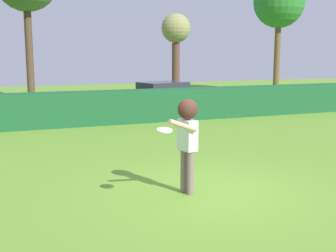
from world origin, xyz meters
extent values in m
plane|color=olive|center=(0.00, 0.00, 0.00)|extent=(60.00, 60.00, 0.00)
cylinder|color=#7A635E|center=(-0.37, -0.08, 0.42)|extent=(0.14, 0.14, 0.84)
cylinder|color=#7A635E|center=(-0.42, 0.11, 0.42)|extent=(0.14, 0.14, 0.84)
cube|color=silver|center=(-0.40, 0.01, 1.13)|extent=(0.30, 0.42, 0.58)
cylinder|color=tan|center=(-0.62, -0.28, 1.37)|extent=(0.62, 0.22, 0.30)
cylinder|color=tan|center=(-0.45, 0.24, 1.11)|extent=(0.09, 0.09, 0.62)
sphere|color=tan|center=(-0.40, 0.01, 1.59)|extent=(0.22, 0.22, 0.22)
sphere|color=#47261D|center=(-0.40, 0.01, 1.62)|extent=(0.38, 0.38, 0.38)
cylinder|color=white|center=(-1.07, -0.55, 1.36)|extent=(0.27, 0.27, 0.06)
cube|color=#1B552D|center=(0.00, 8.77, 0.63)|extent=(23.32, 0.90, 1.25)
cube|color=black|center=(3.97, 12.80, 0.57)|extent=(4.49, 2.67, 0.55)
cube|color=#2D333D|center=(3.97, 12.80, 1.05)|extent=(2.51, 2.05, 0.40)
cylinder|color=black|center=(5.18, 13.98, 0.30)|extent=(0.61, 0.24, 0.60)
cylinder|color=black|center=(5.60, 12.33, 0.30)|extent=(0.61, 0.24, 0.60)
cylinder|color=black|center=(2.33, 13.26, 0.30)|extent=(0.61, 0.24, 0.60)
cylinder|color=black|center=(2.75, 11.62, 0.30)|extent=(0.61, 0.24, 0.60)
cylinder|color=brown|center=(5.93, 15.91, 1.61)|extent=(0.43, 0.43, 3.22)
sphere|color=#888951|center=(5.93, 15.91, 4.04)|extent=(1.64, 1.64, 1.64)
cylinder|color=brown|center=(14.11, 17.79, 2.49)|extent=(0.40, 0.40, 4.98)
sphere|color=#2A752B|center=(14.11, 17.79, 5.99)|extent=(3.37, 3.37, 3.37)
cylinder|color=#513928|center=(-1.92, 17.43, 2.73)|extent=(0.39, 0.39, 5.46)
camera|label=1|loc=(-3.69, -7.37, 2.65)|focal=46.85mm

